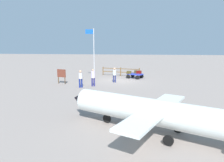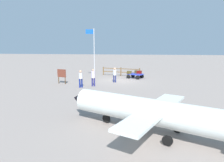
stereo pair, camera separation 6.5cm
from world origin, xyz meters
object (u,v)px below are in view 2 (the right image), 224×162
(worker_lead, at_px, (93,76))
(flagpole, at_px, (93,50))
(luggage_cart, at_px, (135,75))
(suitcase_grey, at_px, (139,72))
(airplane_near, at_px, (150,111))
(signboard, at_px, (62,74))
(suitcase_dark, at_px, (129,72))
(worker_trailing, at_px, (81,77))
(worker_supervisor, at_px, (115,74))
(suitcase_tan, at_px, (137,72))

(worker_lead, xyz_separation_m, flagpole, (0.88, -4.30, 2.38))
(luggage_cart, relative_size, suitcase_grey, 3.25)
(airplane_near, xyz_separation_m, signboard, (8.30, -11.02, -0.06))
(suitcase_dark, bearing_deg, worker_trailing, 53.97)
(worker_supervisor, bearing_deg, suitcase_dark, -116.81)
(worker_lead, height_order, worker_supervisor, worker_lead)
(suitcase_dark, distance_m, worker_supervisor, 3.20)
(suitcase_dark, height_order, worker_trailing, worker_trailing)
(luggage_cart, bearing_deg, airplane_near, 93.17)
(suitcase_tan, xyz_separation_m, flagpole, (5.03, 1.19, 2.64))
(suitcase_dark, distance_m, worker_lead, 6.11)
(suitcase_tan, distance_m, signboard, 8.93)
(luggage_cart, xyz_separation_m, suitcase_tan, (-0.20, -0.23, 0.33))
(airplane_near, bearing_deg, suitcase_tan, -87.62)
(worker_supervisor, bearing_deg, airplane_near, 103.47)
(suitcase_grey, bearing_deg, flagpole, 11.94)
(suitcase_grey, xyz_separation_m, worker_lead, (4.44, 5.42, 0.26))
(worker_supervisor, bearing_deg, worker_lead, 51.85)
(worker_trailing, bearing_deg, suitcase_grey, -131.64)
(worker_trailing, bearing_deg, flagpole, -91.77)
(luggage_cart, distance_m, signboard, 8.65)
(airplane_near, bearing_deg, worker_trailing, -58.12)
(suitcase_dark, relative_size, signboard, 0.39)
(worker_supervisor, distance_m, flagpole, 4.15)
(suitcase_grey, distance_m, suitcase_dark, 1.21)
(worker_supervisor, bearing_deg, suitcase_tan, -126.35)
(flagpole, bearing_deg, worker_supervisor, 143.78)
(suitcase_grey, bearing_deg, suitcase_tan, -12.70)
(suitcase_tan, relative_size, worker_trailing, 0.35)
(suitcase_tan, relative_size, suitcase_grey, 0.91)
(worker_trailing, distance_m, flagpole, 5.58)
(worker_supervisor, bearing_deg, flagpole, -36.22)
(luggage_cart, height_order, worker_supervisor, worker_supervisor)
(suitcase_dark, bearing_deg, worker_supervisor, 63.19)
(suitcase_grey, height_order, worker_supervisor, worker_supervisor)
(suitcase_dark, distance_m, signboard, 8.00)
(suitcase_dark, bearing_deg, worker_lead, 57.74)
(luggage_cart, xyz_separation_m, suitcase_grey, (-0.49, -0.17, 0.32))
(luggage_cart, bearing_deg, signboard, 30.36)
(suitcase_tan, height_order, airplane_near, airplane_near)
(suitcase_dark, xyz_separation_m, worker_lead, (3.26, 5.16, 0.28))
(worker_lead, height_order, flagpole, flagpole)
(suitcase_tan, bearing_deg, signboard, 31.00)
(suitcase_dark, xyz_separation_m, worker_supervisor, (1.44, 2.85, 0.20))
(worker_supervisor, xyz_separation_m, signboard, (5.32, 1.43, 0.05))
(suitcase_grey, relative_size, worker_trailing, 0.39)
(worker_lead, relative_size, worker_trailing, 1.02)
(suitcase_tan, xyz_separation_m, worker_supervisor, (2.33, 3.17, 0.18))
(suitcase_tan, xyz_separation_m, suitcase_grey, (-0.29, 0.07, -0.01))
(suitcase_dark, relative_size, worker_lead, 0.34)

